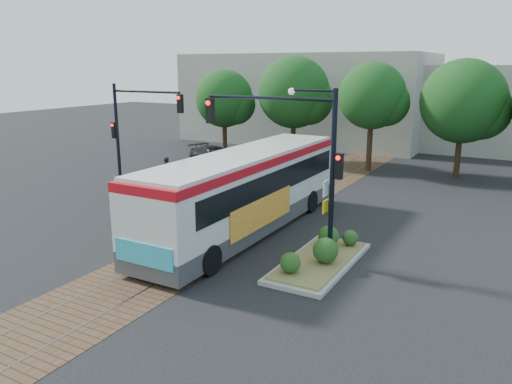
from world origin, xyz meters
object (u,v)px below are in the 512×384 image
city_bus (247,188)px  traffic_island (321,255)px  signal_pole_left (132,123)px  signal_pole_main (300,147)px  parked_car (214,157)px  officer (167,172)px

city_bus → traffic_island: bearing=-24.2°
traffic_island → signal_pole_left: (-13.19, 4.89, 3.54)m
traffic_island → signal_pole_main: bearing=174.6°
traffic_island → signal_pole_main: signal_pole_main is taller
city_bus → signal_pole_main: size_ratio=2.15×
city_bus → signal_pole_left: 9.69m
signal_pole_left → parked_car: (-0.19, 8.34, -3.17)m
parked_car → city_bus: bearing=-116.2°
city_bus → officer: (-8.21, 4.83, -1.03)m
signal_pole_main → traffic_island: bearing=-5.4°
parked_car → officer: bearing=-146.7°
parked_car → signal_pole_main: bearing=-111.9°
city_bus → parked_car: (-9.20, 11.34, -1.22)m
signal_pole_main → signal_pole_left: (-12.23, 4.80, -0.29)m
signal_pole_main → signal_pole_left: bearing=158.6°
city_bus → officer: city_bus is taller
traffic_island → officer: (-12.39, 6.73, 0.56)m
traffic_island → signal_pole_left: bearing=159.6°
signal_pole_main → parked_car: 18.41m
signal_pole_left → city_bus: bearing=-18.4°
city_bus → officer: size_ratio=7.22×
city_bus → officer: bearing=149.8°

